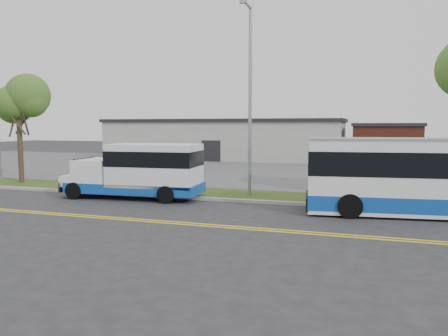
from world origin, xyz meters
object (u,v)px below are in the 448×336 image
(tree_west, at_px, (18,102))
(shuttle_bus, at_px, (142,169))
(streetlight_near, at_px, (250,95))
(parked_car_b, at_px, (176,163))
(parked_car_a, at_px, (190,162))
(pedestrian, at_px, (146,171))

(tree_west, relative_size, shuttle_bus, 0.94)
(streetlight_near, distance_m, parked_car_b, 14.11)
(shuttle_bus, relative_size, parked_car_a, 1.77)
(shuttle_bus, relative_size, pedestrian, 3.97)
(parked_car_b, bearing_deg, pedestrian, -84.17)
(streetlight_near, distance_m, shuttle_bus, 6.64)
(tree_west, distance_m, parked_car_a, 13.15)
(tree_west, relative_size, parked_car_b, 1.67)
(tree_west, distance_m, shuttle_bus, 10.89)
(pedestrian, distance_m, parked_car_b, 9.12)
(shuttle_bus, bearing_deg, parked_car_b, 102.55)
(streetlight_near, bearing_deg, tree_west, 178.20)
(parked_car_b, bearing_deg, tree_west, -130.28)
(shuttle_bus, distance_m, pedestrian, 3.73)
(parked_car_a, bearing_deg, streetlight_near, -70.14)
(tree_west, xyz_separation_m, shuttle_bus, (9.94, -2.55, -3.65))
(streetlight_near, height_order, pedestrian, streetlight_near)
(tree_west, distance_m, pedestrian, 9.35)
(tree_west, height_order, streetlight_near, streetlight_near)
(streetlight_near, distance_m, pedestrian, 7.96)
(streetlight_near, xyz_separation_m, shuttle_bus, (-5.06, -2.08, -3.76))
(tree_west, height_order, parked_car_b, tree_west)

